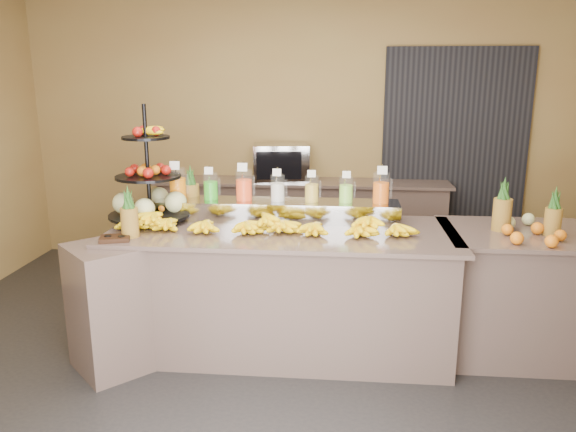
# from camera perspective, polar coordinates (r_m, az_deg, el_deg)

# --- Properties ---
(ground) EXTENTS (6.00, 6.00, 0.00)m
(ground) POSITION_cam_1_polar(r_m,az_deg,el_deg) (4.14, -0.96, -15.02)
(ground) COLOR black
(ground) RESTS_ON ground
(room_envelope) EXTENTS (6.04, 5.02, 2.82)m
(room_envelope) POSITION_cam_1_polar(r_m,az_deg,el_deg) (4.39, 2.58, 12.28)
(room_envelope) COLOR olive
(room_envelope) RESTS_ON ground
(buffet_counter) EXTENTS (2.75, 1.25, 0.93)m
(buffet_counter) POSITION_cam_1_polar(r_m,az_deg,el_deg) (4.19, -2.17, -7.63)
(buffet_counter) COLOR gray
(buffet_counter) RESTS_ON ground
(right_counter) EXTENTS (1.08, 0.88, 0.93)m
(right_counter) POSITION_cam_1_polar(r_m,az_deg,el_deg) (4.48, 22.00, -7.20)
(right_counter) COLOR gray
(right_counter) RESTS_ON ground
(back_ledge) EXTENTS (3.10, 0.55, 0.93)m
(back_ledge) POSITION_cam_1_polar(r_m,az_deg,el_deg) (6.06, 1.36, -0.68)
(back_ledge) COLOR gray
(back_ledge) RESTS_ON ground
(pitcher_tray) EXTENTS (1.85, 0.30, 0.15)m
(pitcher_tray) POSITION_cam_1_polar(r_m,az_deg,el_deg) (4.32, -1.05, 0.59)
(pitcher_tray) COLOR gray
(pitcher_tray) RESTS_ON buffet_counter
(juice_pitcher_orange_a) EXTENTS (0.13, 0.13, 0.31)m
(juice_pitcher_orange_a) POSITION_cam_1_polar(r_m,az_deg,el_deg) (4.44, -11.14, 3.07)
(juice_pitcher_orange_a) COLOR silver
(juice_pitcher_orange_a) RESTS_ON pitcher_tray
(juice_pitcher_green) EXTENTS (0.11, 0.12, 0.27)m
(juice_pitcher_green) POSITION_cam_1_polar(r_m,az_deg,el_deg) (4.37, -7.85, 2.86)
(juice_pitcher_green) COLOR silver
(juice_pitcher_green) RESTS_ON pitcher_tray
(juice_pitcher_orange_b) EXTENTS (0.13, 0.13, 0.31)m
(juice_pitcher_orange_b) POSITION_cam_1_polar(r_m,az_deg,el_deg) (4.32, -4.49, 2.97)
(juice_pitcher_orange_b) COLOR silver
(juice_pitcher_orange_b) RESTS_ON pitcher_tray
(juice_pitcher_milk) EXTENTS (0.11, 0.11, 0.27)m
(juice_pitcher_milk) POSITION_cam_1_polar(r_m,az_deg,el_deg) (4.28, -1.06, 2.73)
(juice_pitcher_milk) COLOR silver
(juice_pitcher_milk) RESTS_ON pitcher_tray
(juice_pitcher_lemon) EXTENTS (0.11, 0.11, 0.26)m
(juice_pitcher_lemon) POSITION_cam_1_polar(r_m,az_deg,el_deg) (4.26, 2.42, 2.63)
(juice_pitcher_lemon) COLOR silver
(juice_pitcher_lemon) RESTS_ON pitcher_tray
(juice_pitcher_lime) EXTENTS (0.11, 0.11, 0.26)m
(juice_pitcher_lime) POSITION_cam_1_polar(r_m,az_deg,el_deg) (4.26, 5.92, 2.54)
(juice_pitcher_lime) COLOR silver
(juice_pitcher_lime) RESTS_ON pitcher_tray
(juice_pitcher_orange_c) EXTENTS (0.12, 0.13, 0.30)m
(juice_pitcher_orange_c) POSITION_cam_1_polar(r_m,az_deg,el_deg) (4.27, 9.42, 2.65)
(juice_pitcher_orange_c) COLOR silver
(juice_pitcher_orange_c) RESTS_ON pitcher_tray
(banana_heap) EXTENTS (2.14, 0.19, 0.18)m
(banana_heap) POSITION_cam_1_polar(r_m,az_deg,el_deg) (4.00, -2.61, -0.61)
(banana_heap) COLOR yellow
(banana_heap) RESTS_ON buffet_counter
(fruit_stand) EXTENTS (0.65, 0.65, 0.88)m
(fruit_stand) POSITION_cam_1_polar(r_m,az_deg,el_deg) (4.37, -13.41, 2.37)
(fruit_stand) COLOR black
(fruit_stand) RESTS_ON buffet_counter
(condiment_caddy) EXTENTS (0.23, 0.19, 0.03)m
(condiment_caddy) POSITION_cam_1_polar(r_m,az_deg,el_deg) (3.97, -17.18, -2.19)
(condiment_caddy) COLOR black
(condiment_caddy) RESTS_ON buffet_counter
(pineapple_left_a) EXTENTS (0.12, 0.12, 0.36)m
(pineapple_left_a) POSITION_cam_1_polar(r_m,az_deg,el_deg) (4.00, -15.81, -0.22)
(pineapple_left_a) COLOR brown
(pineapple_left_a) RESTS_ON buffet_counter
(pineapple_left_b) EXTENTS (0.13, 0.13, 0.40)m
(pineapple_left_b) POSITION_cam_1_polar(r_m,az_deg,el_deg) (4.56, -9.80, 2.05)
(pineapple_left_b) COLOR brown
(pineapple_left_b) RESTS_ON buffet_counter
(right_fruit_pile) EXTENTS (0.44, 0.42, 0.23)m
(right_fruit_pile) POSITION_cam_1_polar(r_m,az_deg,el_deg) (4.21, 23.19, -0.95)
(right_fruit_pile) COLOR brown
(right_fruit_pile) RESTS_ON right_counter
(oven_warmer) EXTENTS (0.62, 0.47, 0.38)m
(oven_warmer) POSITION_cam_1_polar(r_m,az_deg,el_deg) (5.94, -0.70, 5.48)
(oven_warmer) COLOR gray
(oven_warmer) RESTS_ON back_ledge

